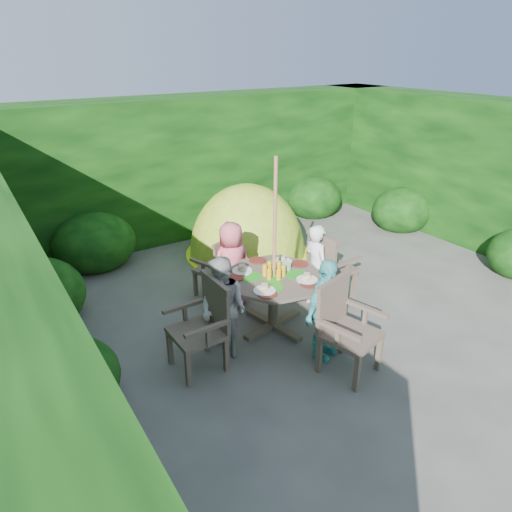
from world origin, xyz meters
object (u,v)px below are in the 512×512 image
garden_chair_right (329,265)px  garden_chair_back (219,266)px  parasol_pole (274,249)px  child_back (232,265)px  garden_chair_left (203,324)px  garden_chair_front (344,326)px  dome_tent (248,253)px  patio_table (274,284)px  child_front (324,310)px  child_right (316,267)px  child_left (223,308)px

garden_chair_right → garden_chair_back: garden_chair_right is taller
parasol_pole → child_back: (-0.14, 0.79, -0.50)m
parasol_pole → garden_chair_left: 1.23m
garden_chair_left → garden_chair_front: size_ratio=0.98×
parasol_pole → dome_tent: bearing=65.8°
patio_table → garden_chair_front: garden_chair_front is taller
child_front → garden_chair_right: bearing=26.6°
parasol_pole → garden_chair_left: parasol_pole is taller
garden_chair_back → child_front: 1.91m
garden_chair_right → garden_chair_left: garden_chair_left is taller
patio_table → child_front: child_front is taller
parasol_pole → child_back: 0.94m
garden_chair_right → child_right: (-0.29, -0.06, 0.08)m
parasol_pole → child_left: parasol_pole is taller
garden_chair_right → dome_tent: size_ratio=0.40×
garden_chair_right → child_right: child_right is taller
child_right → child_front: size_ratio=0.97×
garden_chair_right → garden_chair_front: bearing=141.0°
garden_chair_front → parasol_pole: bearing=84.6°
garden_chair_left → parasol_pole: bearing=99.8°
patio_table → parasol_pole: bearing=-157.3°
child_back → garden_chair_front: bearing=98.8°
garden_chair_front → child_left: child_left is taller
child_back → dome_tent: dome_tent is taller
child_left → child_back: (0.65, 0.93, -0.00)m
child_left → child_back: 1.13m
garden_chair_back → child_left: size_ratio=0.72×
garden_chair_back → child_front: (0.31, -1.88, 0.14)m
garden_chair_front → child_back: 1.89m
garden_chair_right → child_back: child_back is taller
patio_table → child_left: 0.80m
garden_chair_back → dome_tent: 1.61m
garden_chair_right → child_front: size_ratio=0.79×
garden_chair_left → child_right: child_right is taller
garden_chair_left → child_front: bearing=63.3°
parasol_pole → child_right: (0.79, 0.14, -0.51)m
child_front → dome_tent: (0.82, 2.92, -0.61)m
garden_chair_left → child_back: child_back is taller
child_left → child_front: (0.93, -0.65, 0.00)m
garden_chair_right → child_right: 0.30m
dome_tent → child_front: bearing=-116.5°
patio_table → dome_tent: 2.42m
garden_chair_left → child_back: 1.36m
garden_chair_left → garden_chair_back: 1.57m
garden_chair_left → child_left: child_left is taller
patio_table → dome_tent: dome_tent is taller
garden_chair_back → dome_tent: size_ratio=0.36×
garden_chair_right → dome_tent: bearing=-0.4°
parasol_pole → child_back: size_ratio=1.82×
garden_chair_back → dome_tent: (1.14, 1.05, -0.47)m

